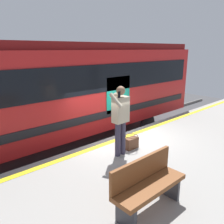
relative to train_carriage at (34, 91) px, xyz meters
The scene contains 9 objects.
ground_plane 3.64m from the train_carriage, 124.33° to the left, with size 26.90×26.90×0.00m, color #3D3D3F.
platform 4.96m from the train_carriage, 109.44° to the left, with size 17.93×4.18×1.11m, color gray.
safety_line 3.24m from the train_carriage, 121.05° to the left, with size 17.58×0.16×0.01m, color yellow.
track_rail_near 2.89m from the train_carriage, 155.03° to the left, with size 23.31×0.08×0.16m, color slate.
track_rail_far 2.89m from the train_carriage, 154.65° to the right, with size 23.31×0.08×0.16m, color slate.
train_carriage is the anchor object (origin of this frame).
passenger 3.38m from the train_carriage, 101.66° to the left, with size 0.57×0.55×1.77m.
handbag 3.63m from the train_carriage, 109.79° to the left, with size 0.39×0.35×0.37m.
bench 5.19m from the train_carriage, 84.77° to the left, with size 1.43×0.44×0.90m.
Camera 1 is at (4.74, 4.98, 3.75)m, focal length 37.49 mm.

